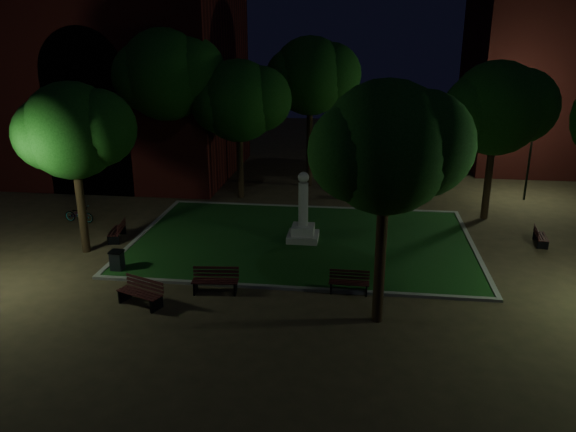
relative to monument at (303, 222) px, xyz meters
The scene contains 21 objects.
ground 2.22m from the monument, 90.00° to the right, with size 80.00×80.00×0.00m, color #413320.
lawn 0.92m from the monument, ahead, with size 15.00×10.00×0.08m, color #174013.
lawn_kerb 0.90m from the monument, ahead, with size 15.40×10.40×0.12m.
monument is the anchor object (origin of this frame).
building_main 20.77m from the monument, 143.38° to the left, with size 20.00×12.00×15.00m.
tree_west 10.47m from the monument, 165.04° to the right, with size 4.92×4.02×7.33m.
tree_north_wl 9.14m from the monument, 122.18° to the left, with size 5.54×4.53×7.79m.
tree_ne 11.13m from the monument, 26.72° to the left, with size 5.62×4.59×7.93m.
tree_se 9.19m from the monument, 64.79° to the right, with size 5.06×4.13×7.92m.
tree_nw 11.92m from the monument, 141.97° to the left, with size 6.16×5.03×9.45m.
tree_far_north 11.33m from the monument, 93.19° to the left, with size 5.63×4.59×8.97m.
lamppost_nw 15.52m from the monument, 142.62° to the left, with size 1.18×0.28×4.04m.
lamppost_ne 14.67m from the monument, 34.96° to the left, with size 1.18×0.28×4.75m.
bench_near_left 6.25m from the monument, 115.25° to the right, with size 1.75×0.75×0.93m.
bench_near_right 5.51m from the monument, 65.98° to the right, with size 1.49×0.54×0.81m.
bench_west_near 8.58m from the monument, 125.68° to the right, with size 1.81×1.19×0.94m.
bench_left_side 8.58m from the monument, behind, with size 0.80×1.61×0.84m.
bench_right_side 10.72m from the monument, ahead, with size 0.63×1.42×0.75m.
bench_far_side 7.72m from the monument, 73.50° to the left, with size 1.77×0.66×0.96m.
trash_bin 8.27m from the monument, 148.62° to the right, with size 0.52×0.52×0.87m.
bicycle 11.59m from the monument, behind, with size 0.55×1.57×0.82m, color black.
Camera 1 is at (2.43, -21.99, 9.21)m, focal length 35.00 mm.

